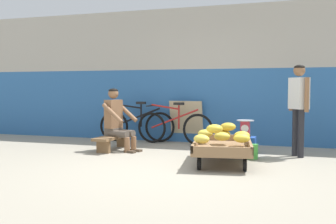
{
  "coord_description": "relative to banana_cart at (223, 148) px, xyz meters",
  "views": [
    {
      "loc": [
        1.7,
        -5.16,
        1.15
      ],
      "look_at": [
        -0.29,
        1.01,
        0.75
      ],
      "focal_mm": 41.98,
      "sensor_mm": 36.0,
      "label": 1
    }
  ],
  "objects": [
    {
      "name": "weighing_scale",
      "position": [
        0.22,
        0.99,
        0.21
      ],
      "size": [
        0.3,
        0.3,
        0.29
      ],
      "color": "#28282D",
      "rests_on": "plastic_crate"
    },
    {
      "name": "back_wall",
      "position": [
        -0.67,
        2.27,
        1.17
      ],
      "size": [
        16.0,
        0.3,
        2.82
      ],
      "color": "#2D609E",
      "rests_on": "ground"
    },
    {
      "name": "bicycle_near_left",
      "position": [
        -2.19,
        1.88,
        0.11
      ],
      "size": [
        1.66,
        0.48,
        0.86
      ],
      "color": "black",
      "rests_on": "ground"
    },
    {
      "name": "sign_board",
      "position": [
        -1.13,
        2.07,
        0.2
      ],
      "size": [
        0.7,
        0.23,
        0.88
      ],
      "color": "#C6B289",
      "rests_on": "ground"
    },
    {
      "name": "vendor_seated",
      "position": [
        -2.07,
        0.67,
        0.33
      ],
      "size": [
        0.73,
        0.59,
        1.14
      ],
      "color": "brown",
      "rests_on": "ground"
    },
    {
      "name": "shopping_bag",
      "position": [
        0.39,
        0.54,
        -0.12
      ],
      "size": [
        0.18,
        0.12,
        0.24
      ],
      "primitive_type": "cube",
      "color": "green",
      "rests_on": "ground"
    },
    {
      "name": "banana_pile",
      "position": [
        -0.0,
        -0.04,
        0.22
      ],
      "size": [
        0.92,
        0.95,
        0.27
      ],
      "color": "gold",
      "rests_on": "banana_cart"
    },
    {
      "name": "ground_plane",
      "position": [
        -0.67,
        -0.71,
        -0.24
      ],
      "size": [
        80.0,
        80.0,
        0.0
      ],
      "primitive_type": "plane",
      "color": "gray"
    },
    {
      "name": "bicycle_far_left",
      "position": [
        -1.3,
        1.73,
        0.11
      ],
      "size": [
        1.66,
        0.48,
        0.86
      ],
      "color": "black",
      "rests_on": "ground"
    },
    {
      "name": "low_bench",
      "position": [
        -2.15,
        0.7,
        -0.04
      ],
      "size": [
        0.34,
        1.11,
        0.27
      ],
      "color": "brown",
      "rests_on": "ground"
    },
    {
      "name": "plastic_crate",
      "position": [
        0.22,
        0.99,
        -0.09
      ],
      "size": [
        0.36,
        0.28,
        0.3
      ],
      "color": "#234CA8",
      "rests_on": "ground"
    },
    {
      "name": "banana_cart",
      "position": [
        0.0,
        0.0,
        0.0
      ],
      "size": [
        1.05,
        1.55,
        0.36
      ],
      "color": "#8E6B47",
      "rests_on": "ground"
    },
    {
      "name": "customer_adult",
      "position": [
        1.09,
        0.97,
        0.71
      ],
      "size": [
        0.35,
        0.42,
        1.53
      ],
      "color": "#232328",
      "rests_on": "ground"
    }
  ]
}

